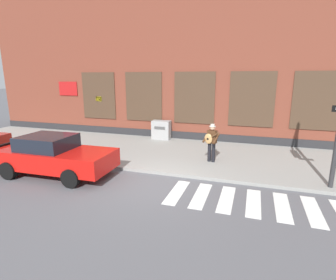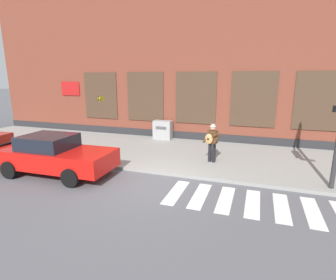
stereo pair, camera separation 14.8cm
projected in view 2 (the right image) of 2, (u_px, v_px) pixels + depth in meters
name	position (u px, v px, depth m)	size (l,w,h in m)	color
ground_plane	(150.00, 184.00, 9.23)	(160.00, 160.00, 0.00)	#56565B
sidewalk	(181.00, 154.00, 12.72)	(28.00, 5.75, 0.12)	gray
building_backdrop	(204.00, 62.00, 16.15)	(28.00, 4.06, 9.23)	brown
crosswalk	(253.00, 203.00, 7.80)	(5.20, 1.90, 0.01)	silver
red_car	(54.00, 155.00, 10.04)	(4.66, 2.09, 1.53)	red
busker	(212.00, 141.00, 11.06)	(0.72, 0.66, 1.64)	black
utility_box	(163.00, 130.00, 15.40)	(1.07, 0.58, 1.09)	#9E9E9E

